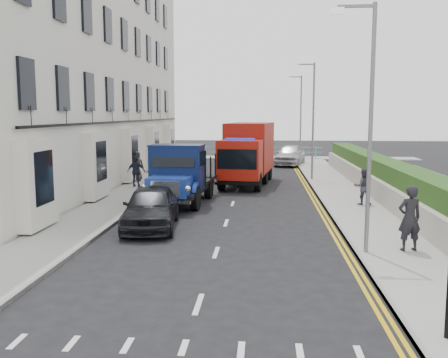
% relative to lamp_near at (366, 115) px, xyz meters
% --- Properties ---
extents(ground, '(120.00, 120.00, 0.00)m').
position_rel_lamp_near_xyz_m(ground, '(-4.18, 2.00, -4.00)').
color(ground, black).
rests_on(ground, ground).
extents(pavement_west, '(2.40, 38.00, 0.12)m').
position_rel_lamp_near_xyz_m(pavement_west, '(-9.38, 11.00, -3.94)').
color(pavement_west, gray).
rests_on(pavement_west, ground).
extents(pavement_east, '(2.60, 38.00, 0.12)m').
position_rel_lamp_near_xyz_m(pavement_east, '(1.12, 11.00, -3.94)').
color(pavement_east, gray).
rests_on(pavement_east, ground).
extents(promenade, '(30.00, 2.50, 0.12)m').
position_rel_lamp_near_xyz_m(promenade, '(-4.18, 31.00, -3.94)').
color(promenade, gray).
rests_on(promenade, ground).
extents(sea_plane, '(120.00, 120.00, 0.00)m').
position_rel_lamp_near_xyz_m(sea_plane, '(-4.18, 62.00, -4.00)').
color(sea_plane, '#505E6E').
rests_on(sea_plane, ground).
extents(terrace_west, '(6.31, 30.20, 14.25)m').
position_rel_lamp_near_xyz_m(terrace_west, '(-13.65, 15.00, 3.17)').
color(terrace_west, silver).
rests_on(terrace_west, ground).
extents(garden_east, '(1.45, 28.00, 1.75)m').
position_rel_lamp_near_xyz_m(garden_east, '(3.03, 11.00, -3.10)').
color(garden_east, '#B2AD9E').
rests_on(garden_east, ground).
extents(seafront_railing, '(13.00, 0.08, 1.11)m').
position_rel_lamp_near_xyz_m(seafront_railing, '(-4.18, 30.20, -3.42)').
color(seafront_railing, '#59B2A5').
rests_on(seafront_railing, ground).
extents(lamp_near, '(1.23, 0.18, 7.00)m').
position_rel_lamp_near_xyz_m(lamp_near, '(0.00, 0.00, 0.00)').
color(lamp_near, slate).
rests_on(lamp_near, ground).
extents(lamp_mid, '(1.23, 0.18, 7.00)m').
position_rel_lamp_near_xyz_m(lamp_mid, '(0.00, 16.00, 0.00)').
color(lamp_mid, slate).
rests_on(lamp_mid, ground).
extents(lamp_far, '(1.23, 0.18, 7.00)m').
position_rel_lamp_near_xyz_m(lamp_far, '(0.00, 26.00, 0.00)').
color(lamp_far, slate).
rests_on(lamp_far, ground).
extents(bedford_lorry, '(2.62, 5.78, 2.67)m').
position_rel_lamp_near_xyz_m(bedford_lorry, '(-6.53, 7.30, -2.77)').
color(bedford_lorry, black).
rests_on(bedford_lorry, ground).
extents(red_lorry, '(3.08, 6.91, 3.50)m').
position_rel_lamp_near_xyz_m(red_lorry, '(-3.70, 14.39, -2.13)').
color(red_lorry, black).
rests_on(red_lorry, ground).
extents(parked_car_front, '(2.25, 4.61, 1.51)m').
position_rel_lamp_near_xyz_m(parked_car_front, '(-6.78, 3.00, -3.24)').
color(parked_car_front, black).
rests_on(parked_car_front, ground).
extents(parked_car_mid, '(1.52, 4.34, 1.43)m').
position_rel_lamp_near_xyz_m(parked_car_mid, '(-7.08, 9.00, -3.28)').
color(parked_car_mid, '#65A5D9').
rests_on(parked_car_mid, ground).
extents(parked_car_rear, '(2.01, 4.77, 1.37)m').
position_rel_lamp_near_xyz_m(parked_car_rear, '(-7.78, 14.00, -3.31)').
color(parked_car_rear, silver).
rests_on(parked_car_rear, ground).
extents(seafront_car_left, '(3.23, 5.70, 1.50)m').
position_rel_lamp_near_xyz_m(seafront_car_left, '(-4.68, 27.52, -3.25)').
color(seafront_car_left, black).
rests_on(seafront_car_left, ground).
extents(seafront_car_right, '(2.94, 5.14, 1.65)m').
position_rel_lamp_near_xyz_m(seafront_car_right, '(-0.70, 25.28, -3.17)').
color(seafront_car_right, '#B6B6BB').
rests_on(seafront_car_right, ground).
extents(pedestrian_east_near, '(0.78, 0.60, 1.90)m').
position_rel_lamp_near_xyz_m(pedestrian_east_near, '(1.36, 0.22, -2.93)').
color(pedestrian_east_near, black).
rests_on(pedestrian_east_near, pavement_east).
extents(pedestrian_east_far, '(0.78, 0.61, 1.58)m').
position_rel_lamp_near_xyz_m(pedestrian_east_far, '(1.49, 7.59, -3.09)').
color(pedestrian_east_far, '#35323D').
rests_on(pedestrian_east_far, pavement_east).
extents(pedestrian_west_near, '(0.98, 0.44, 1.65)m').
position_rel_lamp_near_xyz_m(pedestrian_west_near, '(-9.63, 12.07, -3.05)').
color(pedestrian_west_near, '#1B1F30').
rests_on(pedestrian_west_near, pavement_west).
extents(pedestrian_west_far, '(1.00, 0.83, 1.76)m').
position_rel_lamp_near_xyz_m(pedestrian_west_far, '(-10.18, 14.31, -3.00)').
color(pedestrian_west_far, '#3A2D2A').
rests_on(pedestrian_west_far, pavement_west).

